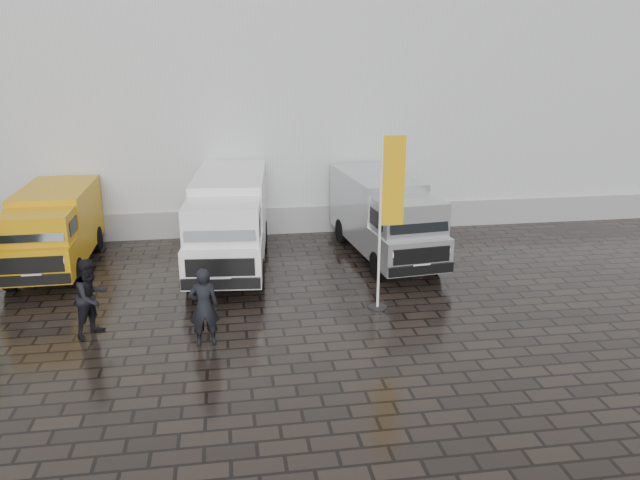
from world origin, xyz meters
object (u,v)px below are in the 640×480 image
(van_silver, at_px, (384,218))
(person_front, at_px, (204,307))
(van_yellow, at_px, (54,231))
(wheelie_bin, at_px, (416,218))
(person_tent, at_px, (92,297))
(van_white, at_px, (229,223))
(flagpole, at_px, (387,211))

(van_silver, relative_size, person_front, 3.17)
(van_silver, xyz_separation_m, person_front, (-5.88, -5.78, -0.37))
(van_yellow, xyz_separation_m, wheelie_bin, (12.70, 2.27, -0.72))
(van_yellow, distance_m, person_tent, 5.61)
(van_white, height_order, wheelie_bin, van_white)
(van_white, bearing_deg, van_yellow, 179.36)
(wheelie_bin, bearing_deg, van_white, -153.56)
(van_yellow, height_order, person_tent, van_yellow)
(person_front, bearing_deg, wheelie_bin, -136.46)
(van_yellow, height_order, person_front, van_yellow)
(person_front, distance_m, person_tent, 2.94)
(flagpole, relative_size, person_front, 2.51)
(wheelie_bin, bearing_deg, person_front, -128.03)
(flagpole, bearing_deg, person_tent, -176.24)
(van_white, relative_size, person_front, 3.40)
(flagpole, height_order, person_tent, flagpole)
(van_silver, bearing_deg, person_front, -141.50)
(flagpole, bearing_deg, person_front, -162.44)
(wheelie_bin, xyz_separation_m, person_tent, (-10.60, -7.47, 0.45))
(van_silver, xyz_separation_m, person_tent, (-8.63, -4.75, -0.37))
(van_yellow, xyz_separation_m, van_white, (5.55, -0.58, 0.19))
(person_front, xyz_separation_m, person_tent, (-2.75, 1.03, 0.00))
(person_front, bearing_deg, person_tent, -24.17)
(van_silver, bearing_deg, wheelie_bin, 47.99)
(wheelie_bin, distance_m, person_front, 11.57)
(van_white, xyz_separation_m, person_tent, (-3.45, -4.62, -0.46))
(van_white, relative_size, van_silver, 1.07)
(flagpole, relative_size, wheelie_bin, 4.62)
(person_front, bearing_deg, flagpole, -166.17)
(van_white, height_order, van_silver, van_white)
(person_tent, bearing_deg, flagpole, -49.10)
(flagpole, height_order, person_front, flagpole)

